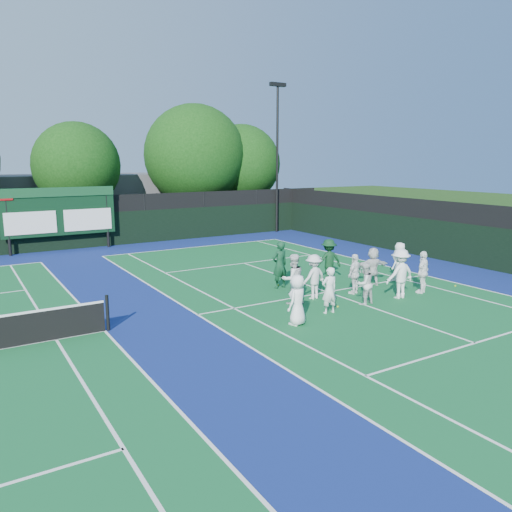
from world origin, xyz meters
TOP-DOWN VIEW (x-y plane):
  - ground at (0.00, 0.00)m, footprint 120.00×120.00m
  - court_apron at (-6.00, 1.00)m, footprint 34.00×32.00m
  - near_court at (0.00, 1.00)m, footprint 11.05×23.85m
  - back_fence at (-6.00, 16.00)m, footprint 34.00×0.08m
  - divider_fence_right at (9.00, 1.00)m, footprint 0.08×32.00m
  - scoreboard at (-7.01, 15.59)m, footprint 6.00×0.21m
  - clubhouse at (-2.00, 24.00)m, footprint 18.00×6.00m
  - light_pole_right at (7.50, 15.70)m, footprint 1.20×0.30m
  - tree_c at (-4.94, 19.58)m, footprint 5.38×5.38m
  - tree_d at (3.18, 19.58)m, footprint 7.10×7.10m
  - tree_e at (6.97, 19.58)m, footprint 5.81×5.81m
  - tennis_ball_0 at (-0.99, -0.77)m, footprint 0.07×0.07m
  - tennis_ball_2 at (4.95, -1.02)m, footprint 0.07×0.07m
  - tennis_ball_4 at (-1.06, 2.81)m, footprint 0.07×0.07m
  - tennis_ball_5 at (4.58, 1.63)m, footprint 0.07×0.07m
  - player_front_0 at (-3.26, -1.50)m, footprint 0.91×0.78m
  - player_front_1 at (-1.68, -1.11)m, footprint 0.60×0.42m
  - player_front_2 at (0.06, -0.93)m, footprint 0.75×0.59m
  - player_front_3 at (1.73, -1.01)m, footprint 1.23×0.75m
  - player_front_4 at (3.03, -0.97)m, footprint 1.04×0.73m
  - player_back_0 at (-2.04, 0.45)m, footprint 0.94×0.77m
  - player_back_1 at (-1.01, 0.58)m, footprint 1.14×0.75m
  - player_back_2 at (0.74, 0.31)m, footprint 0.98×0.65m
  - player_back_3 at (2.26, 0.90)m, footprint 1.52×0.86m
  - player_back_4 at (3.82, 0.94)m, footprint 0.89×0.68m
  - coach_left at (-1.21, 2.48)m, footprint 0.71×0.49m
  - coach_right at (1.16, 2.36)m, footprint 1.27×0.88m

SIDE VIEW (x-z plane):
  - ground at x=0.00m, z-range 0.00..0.00m
  - court_apron at x=-6.00m, z-range 0.00..0.01m
  - near_court at x=0.00m, z-range 0.01..0.01m
  - tennis_ball_0 at x=-0.99m, z-range 0.00..0.07m
  - tennis_ball_2 at x=4.95m, z-range 0.00..0.07m
  - tennis_ball_4 at x=-1.06m, z-range 0.00..0.07m
  - tennis_ball_5 at x=4.58m, z-range 0.00..0.07m
  - player_front_2 at x=0.06m, z-range 0.00..1.49m
  - player_back_2 at x=0.74m, z-range 0.00..1.55m
  - player_back_3 at x=2.26m, z-range 0.00..1.56m
  - player_front_1 at x=-1.68m, z-range 0.00..1.57m
  - player_front_0 at x=-3.26m, z-range 0.00..1.58m
  - player_back_4 at x=3.82m, z-range 0.00..1.63m
  - player_front_4 at x=3.03m, z-range 0.00..1.64m
  - player_back_1 at x=-1.01m, z-range 0.00..1.65m
  - player_back_0 at x=-2.04m, z-range 0.00..1.79m
  - coach_right at x=1.16m, z-range 0.00..1.80m
  - player_front_3 at x=1.73m, z-range 0.00..1.85m
  - coach_left at x=-1.21m, z-range 0.00..1.89m
  - back_fence at x=-6.00m, z-range -0.14..2.86m
  - divider_fence_right at x=9.00m, z-range -0.14..2.86m
  - clubhouse at x=-2.00m, z-range 0.00..4.00m
  - scoreboard at x=-7.01m, z-range 0.42..3.97m
  - tree_c at x=-4.94m, z-range 0.85..8.23m
  - tree_e at x=6.97m, z-range 0.76..8.40m
  - tree_d at x=3.18m, z-range 0.71..9.60m
  - light_pole_right at x=7.50m, z-range 1.24..11.36m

